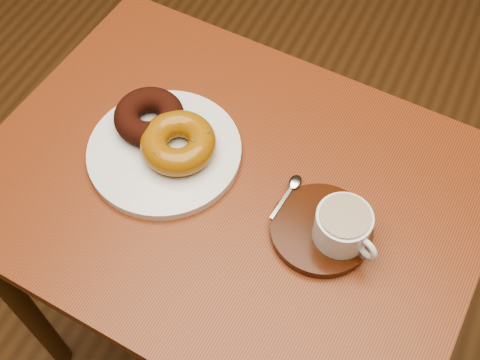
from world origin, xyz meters
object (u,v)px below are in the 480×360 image
at_px(saucer, 321,229).
at_px(cafe_table, 230,219).
at_px(coffee_cup, 343,226).
at_px(donut_plate, 165,152).

bearing_deg(saucer, cafe_table, 172.69).
distance_m(saucer, coffee_cup, 0.05).
bearing_deg(cafe_table, coffee_cup, -3.06).
bearing_deg(donut_plate, cafe_table, -2.19).
relative_size(donut_plate, coffee_cup, 2.42).
height_order(saucer, coffee_cup, coffee_cup).
bearing_deg(coffee_cup, saucer, -157.27).
bearing_deg(cafe_table, donut_plate, -178.56).
bearing_deg(donut_plate, saucer, -5.18).
bearing_deg(cafe_table, saucer, -3.68).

